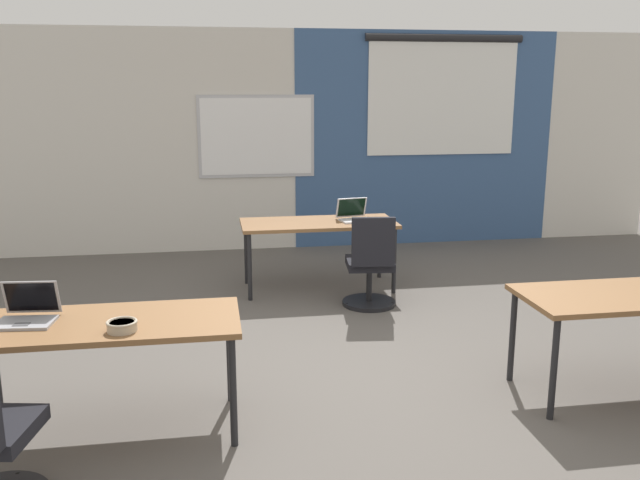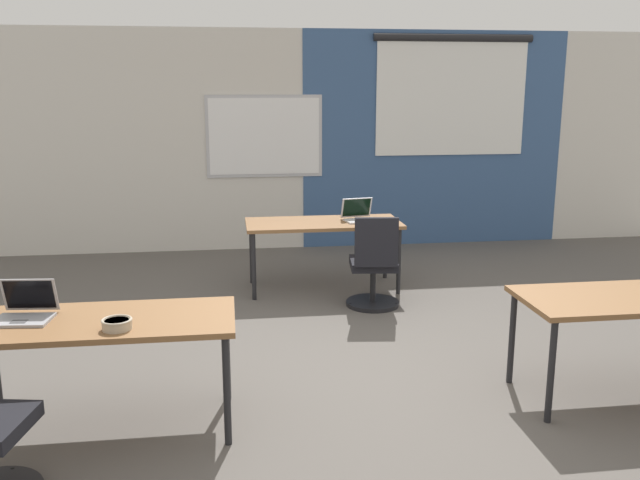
# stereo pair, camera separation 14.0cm
# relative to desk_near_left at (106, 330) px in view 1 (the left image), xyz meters

# --- Properties ---
(ground_plane) EXTENTS (24.00, 24.00, 0.00)m
(ground_plane) POSITION_rel_desk_near_left_xyz_m (1.75, 0.60, -0.66)
(ground_plane) COLOR #56514C
(back_wall_assembly) EXTENTS (10.00, 0.27, 2.80)m
(back_wall_assembly) POSITION_rel_desk_near_left_xyz_m (1.81, 4.79, 0.75)
(back_wall_assembly) COLOR silver
(back_wall_assembly) RESTS_ON ground
(desk_near_left) EXTENTS (1.60, 0.70, 0.72)m
(desk_near_left) POSITION_rel_desk_near_left_xyz_m (0.00, 0.00, 0.00)
(desk_near_left) COLOR brown
(desk_near_left) RESTS_ON ground
(desk_near_right) EXTENTS (1.60, 0.70, 0.72)m
(desk_near_right) POSITION_rel_desk_near_left_xyz_m (3.50, 0.00, 0.00)
(desk_near_right) COLOR brown
(desk_near_right) RESTS_ON ground
(desk_far_center) EXTENTS (1.60, 0.70, 0.72)m
(desk_far_center) POSITION_rel_desk_near_left_xyz_m (1.75, 2.80, 0.00)
(desk_far_center) COLOR brown
(desk_far_center) RESTS_ON ground
(laptop_near_left_end) EXTENTS (0.36, 0.32, 0.23)m
(laptop_near_left_end) POSITION_rel_desk_near_left_xyz_m (-0.45, 0.06, 0.11)
(laptop_near_left_end) COLOR #9E9EA3
(laptop_near_left_end) RESTS_ON desk_near_left
(laptop_far_right) EXTENTS (0.38, 0.35, 0.23)m
(laptop_far_right) POSITION_rel_desk_near_left_xyz_m (2.14, 2.80, 0.11)
(laptop_far_right) COLOR silver
(laptop_far_right) RESTS_ON desk_far_center
(mousepad_far_right) EXTENTS (0.22, 0.19, 0.00)m
(mousepad_far_right) POSITION_rel_desk_near_left_xyz_m (2.38, 2.72, 0.06)
(mousepad_far_right) COLOR black
(mousepad_far_right) RESTS_ON desk_far_center
(mouse_far_right) EXTENTS (0.09, 0.11, 0.03)m
(mouse_far_right) POSITION_rel_desk_near_left_xyz_m (2.38, 2.72, 0.08)
(mouse_far_right) COLOR black
(mouse_far_right) RESTS_ON mousepad_far_right
(chair_far_right) EXTENTS (0.52, 0.56, 0.92)m
(chair_far_right) POSITION_rel_desk_near_left_xyz_m (2.14, 2.10, -0.28)
(chair_far_right) COLOR black
(chair_far_right) RESTS_ON ground
(snack_bowl) EXTENTS (0.18, 0.18, 0.06)m
(snack_bowl) POSITION_rel_desk_near_left_xyz_m (0.12, -0.20, 0.10)
(snack_bowl) COLOR tan
(snack_bowl) RESTS_ON desk_near_left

